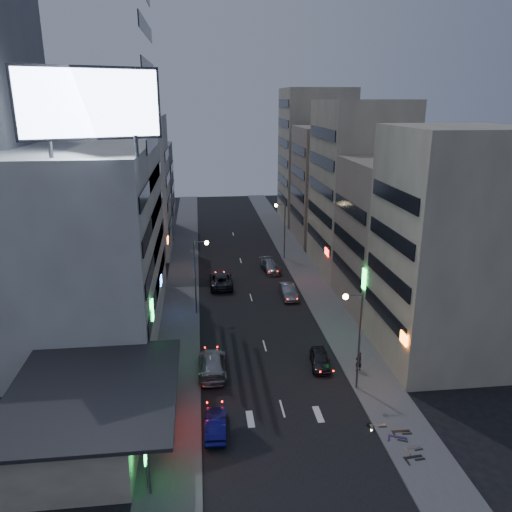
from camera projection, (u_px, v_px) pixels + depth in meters
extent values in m
plane|color=black|center=(292.00, 444.00, 33.28)|extent=(180.00, 180.00, 0.00)
cube|color=#4C4C4F|center=(182.00, 288.00, 60.82)|extent=(4.00, 120.00, 0.12)
cube|color=#4C4C4F|center=(311.00, 282.00, 62.58)|extent=(4.00, 120.00, 0.12)
cube|color=#C2B998|center=(80.00, 417.00, 33.10)|extent=(8.00, 12.00, 3.60)
cube|color=black|center=(92.00, 391.00, 32.63)|extent=(11.00, 13.00, 0.25)
cube|color=black|center=(156.00, 395.00, 33.27)|extent=(0.12, 4.00, 0.90)
cube|color=#FF1E14|center=(158.00, 395.00, 33.28)|extent=(0.04, 3.70, 0.70)
cube|color=silver|center=(81.00, 241.00, 47.68)|extent=(14.00, 24.00, 18.00)
cube|color=#C2B998|center=(447.00, 249.00, 41.89)|extent=(10.00, 11.00, 20.00)
cube|color=tan|center=(398.00, 236.00, 53.45)|extent=(11.00, 12.00, 16.00)
cube|color=#C2B998|center=(358.00, 188.00, 64.82)|extent=(10.00, 14.00, 22.00)
cube|color=silver|center=(129.00, 187.00, 71.24)|extent=(11.00, 10.00, 20.00)
cube|color=slate|center=(137.00, 189.00, 84.26)|extent=(12.00, 10.00, 15.00)
cube|color=tan|center=(331.00, 185.00, 79.69)|extent=(11.00, 12.00, 18.00)
cube|color=#C2B998|center=(315.00, 156.00, 92.12)|extent=(12.00, 12.00, 24.00)
cylinder|color=#595B60|center=(50.00, 147.00, 35.39)|extent=(0.30, 0.30, 1.50)
cylinder|color=#595B60|center=(136.00, 146.00, 36.05)|extent=(0.30, 0.30, 1.50)
cube|color=black|center=(90.00, 103.00, 34.84)|extent=(9.52, 3.75, 5.00)
cube|color=#B5C9F2|center=(90.00, 103.00, 34.65)|extent=(9.04, 3.34, 4.60)
cylinder|color=#595B60|center=(359.00, 342.00, 38.43)|extent=(0.16, 0.16, 8.00)
cylinder|color=#595B60|center=(354.00, 295.00, 37.19)|extent=(1.40, 0.10, 0.10)
sphere|color=#FFD88C|center=(346.00, 297.00, 37.15)|extent=(0.44, 0.44, 0.44)
cylinder|color=#595B60|center=(195.00, 278.00, 52.21)|extent=(0.16, 0.16, 8.00)
cylinder|color=#595B60|center=(201.00, 242.00, 51.12)|extent=(1.40, 0.10, 0.10)
sphere|color=#FFD88C|center=(207.00, 243.00, 51.22)|extent=(0.44, 0.44, 0.44)
cylinder|color=#595B60|center=(285.00, 231.00, 70.66)|extent=(0.16, 0.16, 8.00)
cylinder|color=#595B60|center=(280.00, 205.00, 69.41)|extent=(1.40, 0.10, 0.10)
sphere|color=#FFD88C|center=(276.00, 205.00, 69.38)|extent=(0.44, 0.44, 0.44)
imported|color=#27262B|center=(320.00, 359.00, 42.79)|extent=(2.04, 4.07, 1.33)
imported|color=gray|center=(288.00, 291.00, 57.79)|extent=(1.60, 4.56, 1.50)
imported|color=#25252A|center=(221.00, 280.00, 61.22)|extent=(2.74, 5.87, 1.63)
imported|color=gray|center=(271.00, 266.00, 66.61)|extent=(2.68, 5.21, 1.45)
imported|color=navy|center=(216.00, 424.00, 34.22)|extent=(1.66, 4.16, 1.35)
imported|color=gray|center=(212.00, 364.00, 41.76)|extent=(2.39, 5.72, 1.65)
imported|color=black|center=(359.00, 361.00, 41.80)|extent=(0.74, 0.61, 1.73)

